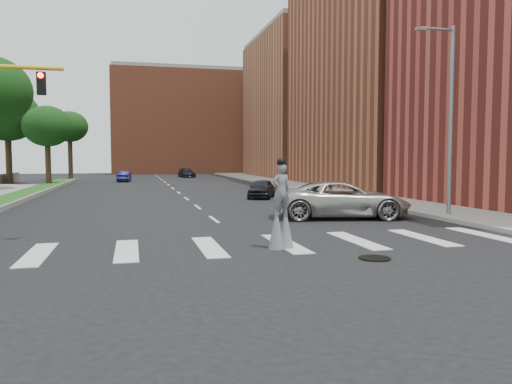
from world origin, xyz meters
TOP-DOWN VIEW (x-y plane):
  - ground_plane at (0.00, 0.00)m, footprint 160.00×160.00m
  - grass_median at (-11.50, 20.00)m, footprint 2.00×60.00m
  - median_curb at (-10.45, 20.00)m, footprint 0.20×60.00m
  - sidewalk_right at (12.50, 25.00)m, footprint 5.00×90.00m
  - manhole at (3.00, -2.00)m, footprint 0.90×0.90m
  - building_mid at (22.00, 30.00)m, footprint 16.00×22.00m
  - building_far at (22.00, 54.00)m, footprint 16.00×22.00m
  - building_backdrop at (6.00, 78.00)m, footprint 26.00×14.00m
  - streetlight at (10.90, 6.00)m, footprint 2.05×0.20m
  - stilt_performer at (0.88, 0.20)m, footprint 0.84×0.57m
  - suv_crossing at (6.02, 7.12)m, footprint 6.78×4.14m
  - car_near at (5.22, 19.25)m, footprint 3.00×4.23m
  - car_mid at (-4.55, 46.07)m, footprint 1.70×3.94m
  - car_far at (3.95, 56.99)m, footprint 2.39×4.67m
  - tree_5 at (-16.22, 42.66)m, footprint 6.43×6.43m
  - tree_6 at (-11.91, 39.47)m, footprint 4.84×4.84m
  - tree_7 at (-11.03, 50.72)m, footprint 4.44×4.44m
  - tree_8 at (-16.17, 42.10)m, footprint 6.35×6.35m

SIDE VIEW (x-z plane):
  - ground_plane at x=0.00m, z-range 0.00..0.00m
  - manhole at x=3.00m, z-range 0.00..0.04m
  - sidewalk_right at x=12.50m, z-range 0.00..0.18m
  - grass_median at x=-11.50m, z-range 0.00..0.25m
  - median_curb at x=-10.45m, z-range 0.00..0.28m
  - car_mid at x=-4.55m, z-range 0.00..1.26m
  - car_far at x=3.95m, z-range 0.00..1.30m
  - car_near at x=5.22m, z-range 0.00..1.34m
  - suv_crossing at x=6.02m, z-range 0.00..1.76m
  - stilt_performer at x=0.88m, z-range -0.33..2.54m
  - streetlight at x=10.90m, z-range 0.40..9.40m
  - tree_6 at x=-11.91m, z-range 1.92..9.98m
  - tree_7 at x=-11.03m, z-range 2.29..10.83m
  - tree_8 at x=-16.17m, z-range 2.24..12.20m
  - tree_5 at x=-16.22m, z-range 2.27..12.35m
  - building_backdrop at x=6.00m, z-range 0.00..18.00m
  - building_far at x=22.00m, z-range 0.00..20.00m
  - building_mid at x=22.00m, z-range 0.00..24.00m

